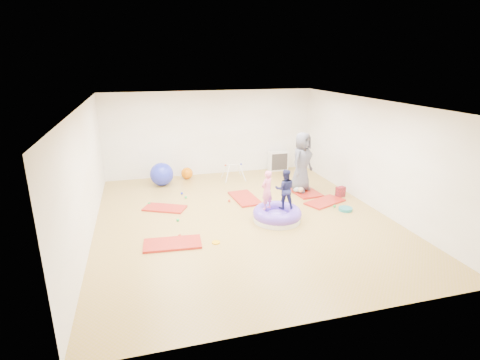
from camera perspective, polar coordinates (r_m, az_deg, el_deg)
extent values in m
cube|color=#AC854E|center=(9.31, 0.49, -5.83)|extent=(7.00, 8.00, 0.01)
cube|color=silver|center=(8.58, 0.54, 11.57)|extent=(7.00, 8.00, 0.01)
cube|color=white|center=(12.64, -4.45, 7.11)|extent=(7.00, 0.01, 2.80)
cube|color=white|center=(5.34, 12.39, -8.49)|extent=(7.00, 0.01, 2.80)
cube|color=white|center=(8.61, -22.52, 0.71)|extent=(0.01, 8.00, 2.80)
cube|color=white|center=(10.33, 19.59, 3.71)|extent=(0.01, 8.00, 2.80)
cube|color=#C32700|center=(8.15, -10.25, -9.52)|extent=(1.25, 0.70, 0.05)
cube|color=#C32700|center=(10.05, -11.40, -4.22)|extent=(1.20, 0.96, 0.04)
cube|color=#C32700|center=(10.55, 0.75, -2.78)|extent=(0.71, 1.27, 0.05)
cube|color=#C32700|center=(10.54, 12.80, -3.27)|extent=(1.25, 0.96, 0.05)
cube|color=#C32700|center=(11.31, 9.50, -1.56)|extent=(0.77, 1.38, 0.06)
cylinder|color=silver|center=(9.20, 5.65, -5.78)|extent=(1.15, 1.15, 0.13)
torus|color=#613FCE|center=(9.15, 5.67, -5.09)|extent=(1.19, 1.19, 0.32)
ellipsoid|color=#613FCE|center=(9.18, 5.66, -5.51)|extent=(0.63, 0.63, 0.28)
imported|color=pink|center=(8.92, 4.12, -1.25)|extent=(0.42, 0.38, 0.97)
imported|color=#1D2050|center=(9.01, 6.86, -1.09)|extent=(0.56, 0.49, 0.98)
imported|color=#4C4E5C|center=(10.99, 9.41, 2.73)|extent=(1.01, 0.94, 1.73)
ellipsoid|color=#A7B8C8|center=(11.05, 8.91, -1.33)|extent=(0.34, 0.22, 0.19)
sphere|color=tan|center=(10.90, 9.25, -1.47)|extent=(0.16, 0.16, 0.16)
sphere|color=#C13E1D|center=(8.44, -9.17, -8.38)|extent=(0.07, 0.07, 0.07)
sphere|color=#232DC2|center=(11.01, -8.86, -2.03)|extent=(0.07, 0.07, 0.07)
sphere|color=green|center=(10.41, -13.68, -3.52)|extent=(0.07, 0.07, 0.07)
sphere|color=#C13E1D|center=(10.32, -1.67, -3.18)|extent=(0.07, 0.07, 0.07)
sphere|color=green|center=(10.26, 14.22, -3.88)|extent=(0.07, 0.07, 0.07)
sphere|color=green|center=(9.23, -9.46, -6.05)|extent=(0.07, 0.07, 0.07)
sphere|color=green|center=(10.69, -8.26, -2.61)|extent=(0.07, 0.07, 0.07)
sphere|color=#232DC2|center=(11.84, -11.84, 0.87)|extent=(0.72, 0.72, 0.72)
sphere|color=#D76903|center=(12.41, -8.08, 1.03)|extent=(0.38, 0.38, 0.38)
cylinder|color=white|center=(11.86, -1.91, 0.89)|extent=(0.20, 0.21, 0.54)
cylinder|color=white|center=(12.28, -2.41, 1.48)|extent=(0.20, 0.21, 0.54)
cylinder|color=white|center=(11.98, 0.41, 1.07)|extent=(0.20, 0.21, 0.54)
cylinder|color=white|center=(12.40, -0.16, 1.65)|extent=(0.20, 0.21, 0.54)
cylinder|color=white|center=(12.06, -1.03, 2.34)|extent=(0.52, 0.03, 0.03)
sphere|color=#C13E1D|center=(12.00, -2.23, 2.26)|extent=(0.06, 0.06, 0.06)
sphere|color=#232DC2|center=(12.13, 0.16, 2.43)|extent=(0.06, 0.06, 0.06)
cube|color=white|center=(13.32, 5.80, 2.93)|extent=(0.67, 0.33, 0.67)
cube|color=#343130|center=(13.18, 6.04, 2.76)|extent=(0.58, 0.02, 0.58)
cube|color=white|center=(13.28, 5.87, 2.88)|extent=(0.02, 0.23, 0.59)
cube|color=white|center=(13.28, 5.87, 2.88)|extent=(0.59, 0.23, 0.02)
cylinder|color=teal|center=(10.13, 15.77, -4.29)|extent=(0.35, 0.35, 0.08)
cube|color=red|center=(11.06, 15.06, -1.75)|extent=(0.28, 0.21, 0.29)
cylinder|color=#FFB80C|center=(8.12, -3.69, -9.48)|extent=(0.18, 0.18, 0.03)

